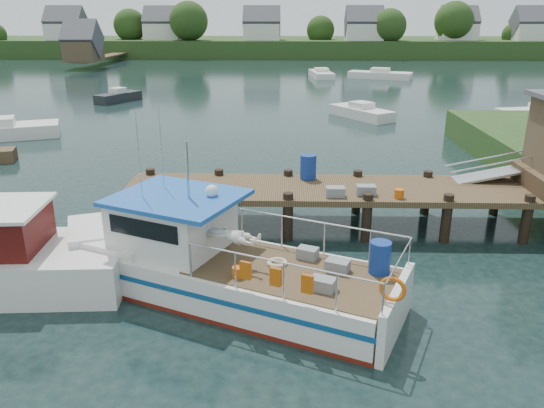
{
  "coord_description": "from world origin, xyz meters",
  "views": [
    {
      "loc": [
        -0.55,
        -17.03,
        6.84
      ],
      "look_at": [
        -1.0,
        -1.5,
        1.3
      ],
      "focal_mm": 35.0,
      "sensor_mm": 36.0,
      "label": 1
    }
  ],
  "objects_px": {
    "moored_b": "(361,112)",
    "dock": "(502,164)",
    "moored_far": "(380,75)",
    "moored_e": "(118,97)",
    "moored_d": "(321,74)",
    "lobster_boat": "(214,262)"
  },
  "relations": [
    {
      "from": "dock",
      "to": "moored_b",
      "type": "distance_m",
      "value": 20.56
    },
    {
      "from": "moored_b",
      "to": "moored_e",
      "type": "height_order",
      "value": "moored_e"
    },
    {
      "from": "lobster_boat",
      "to": "moored_e",
      "type": "height_order",
      "value": "lobster_boat"
    },
    {
      "from": "moored_d",
      "to": "moored_b",
      "type": "bearing_deg",
      "value": -64.01
    },
    {
      "from": "lobster_boat",
      "to": "moored_d",
      "type": "height_order",
      "value": "lobster_boat"
    },
    {
      "from": "moored_d",
      "to": "moored_e",
      "type": "xyz_separation_m",
      "value": [
        -18.12,
        -19.26,
        0.04
      ]
    },
    {
      "from": "moored_far",
      "to": "moored_b",
      "type": "xyz_separation_m",
      "value": [
        -5.34,
        -24.83,
        -0.03
      ]
    },
    {
      "from": "moored_b",
      "to": "moored_d",
      "type": "relative_size",
      "value": 0.81
    },
    {
      "from": "moored_far",
      "to": "moored_b",
      "type": "bearing_deg",
      "value": -97.0
    },
    {
      "from": "moored_d",
      "to": "moored_e",
      "type": "relative_size",
      "value": 1.47
    },
    {
      "from": "dock",
      "to": "moored_b",
      "type": "relative_size",
      "value": 3.19
    },
    {
      "from": "lobster_boat",
      "to": "moored_e",
      "type": "xyz_separation_m",
      "value": [
        -12.34,
        32.13,
        -0.43
      ]
    },
    {
      "from": "dock",
      "to": "moored_b",
      "type": "height_order",
      "value": "dock"
    },
    {
      "from": "moored_b",
      "to": "dock",
      "type": "bearing_deg",
      "value": -64.11
    },
    {
      "from": "moored_far",
      "to": "moored_b",
      "type": "distance_m",
      "value": 25.39
    },
    {
      "from": "moored_e",
      "to": "moored_d",
      "type": "bearing_deg",
      "value": 65.13
    },
    {
      "from": "lobster_boat",
      "to": "moored_far",
      "type": "xyz_separation_m",
      "value": [
        12.38,
        49.98,
        -0.41
      ]
    },
    {
      "from": "moored_d",
      "to": "lobster_boat",
      "type": "bearing_deg",
      "value": -73.18
    },
    {
      "from": "moored_far",
      "to": "moored_e",
      "type": "bearing_deg",
      "value": -139.03
    },
    {
      "from": "lobster_boat",
      "to": "moored_d",
      "type": "xyz_separation_m",
      "value": [
        5.78,
        51.38,
        -0.46
      ]
    },
    {
      "from": "dock",
      "to": "moored_e",
      "type": "distance_m",
      "value": 34.7
    },
    {
      "from": "moored_e",
      "to": "moored_far",
      "type": "bearing_deg",
      "value": 54.21
    }
  ]
}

